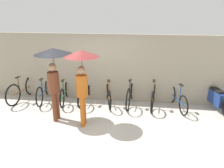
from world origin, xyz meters
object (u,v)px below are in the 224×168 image
at_px(parked_bicycle_2, 65,92).
at_px(parked_bicycle_4, 108,94).
at_px(pedestrian_leading, 53,64).
at_px(motorcycle, 216,98).
at_px(pedestrian_center, 82,69).
at_px(parked_bicycle_7, 177,98).
at_px(parked_bicycle_3, 87,92).
at_px(parked_bicycle_5, 131,94).
at_px(parked_bicycle_1, 44,91).
at_px(parked_bicycle_6, 153,96).
at_px(parked_bicycle_0, 23,89).

height_order(parked_bicycle_2, parked_bicycle_4, parked_bicycle_2).
relative_size(pedestrian_leading, motorcycle, 1.06).
bearing_deg(pedestrian_center, parked_bicycle_2, 122.35).
distance_m(parked_bicycle_4, pedestrian_center, 2.02).
height_order(parked_bicycle_2, parked_bicycle_7, parked_bicycle_2).
xyz_separation_m(parked_bicycle_3, pedestrian_center, (0.29, -1.53, 1.29)).
bearing_deg(parked_bicycle_5, parked_bicycle_7, -87.24).
bearing_deg(parked_bicycle_1, pedestrian_center, -135.91).
height_order(parked_bicycle_2, parked_bicycle_6, parked_bicycle_2).
height_order(parked_bicycle_2, parked_bicycle_3, parked_bicycle_2).
height_order(parked_bicycle_3, pedestrian_leading, pedestrian_leading).
bearing_deg(parked_bicycle_1, parked_bicycle_5, -96.66).
distance_m(parked_bicycle_0, parked_bicycle_7, 5.44).
xyz_separation_m(parked_bicycle_4, parked_bicycle_5, (0.78, 0.02, 0.03)).
bearing_deg(parked_bicycle_7, parked_bicycle_5, 72.99).
bearing_deg(parked_bicycle_2, parked_bicycle_5, -97.32).
bearing_deg(parked_bicycle_7, parked_bicycle_4, 74.59).
bearing_deg(pedestrian_leading, parked_bicycle_3, 68.96).
height_order(parked_bicycle_5, parked_bicycle_6, parked_bicycle_6).
bearing_deg(parked_bicycle_0, parked_bicycle_7, -82.70).
height_order(parked_bicycle_1, pedestrian_center, pedestrian_center).
relative_size(parked_bicycle_4, parked_bicycle_5, 0.94).
relative_size(parked_bicycle_1, parked_bicycle_6, 1.04).
bearing_deg(parked_bicycle_4, parked_bicycle_5, -102.59).
xyz_separation_m(parked_bicycle_1, parked_bicycle_5, (3.11, 0.04, 0.03)).
bearing_deg(parked_bicycle_4, parked_bicycle_2, 77.24).
height_order(parked_bicycle_2, pedestrian_center, pedestrian_center).
xyz_separation_m(parked_bicycle_5, motorcycle, (2.81, 0.02, -0.01)).
relative_size(parked_bicycle_0, pedestrian_leading, 0.85).
height_order(parked_bicycle_0, motorcycle, parked_bicycle_0).
height_order(parked_bicycle_1, parked_bicycle_3, parked_bicycle_1).
relative_size(parked_bicycle_1, pedestrian_leading, 0.82).
bearing_deg(motorcycle, parked_bicycle_6, 77.87).
distance_m(pedestrian_leading, pedestrian_center, 0.90).
height_order(parked_bicycle_4, pedestrian_center, pedestrian_center).
relative_size(parked_bicycle_4, pedestrian_center, 0.78).
bearing_deg(parked_bicycle_0, parked_bicycle_3, -79.92).
height_order(parked_bicycle_4, parked_bicycle_5, parked_bicycle_4).
distance_m(parked_bicycle_0, parked_bicycle_3, 2.34).
height_order(parked_bicycle_6, motorcycle, parked_bicycle_6).
distance_m(parked_bicycle_0, pedestrian_center, 3.23).
relative_size(parked_bicycle_5, parked_bicycle_7, 1.10).
bearing_deg(parked_bicycle_7, pedestrian_center, 103.09).
bearing_deg(motorcycle, parked_bicycle_0, 77.27).
distance_m(parked_bicycle_1, parked_bicycle_3, 1.56).
bearing_deg(motorcycle, pedestrian_center, 96.84).
bearing_deg(parked_bicycle_2, parked_bicycle_4, -97.38).
bearing_deg(pedestrian_leading, parked_bicycle_4, 46.11).
bearing_deg(parked_bicycle_3, motorcycle, -84.78).
height_order(parked_bicycle_0, parked_bicycle_3, parked_bicycle_3).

